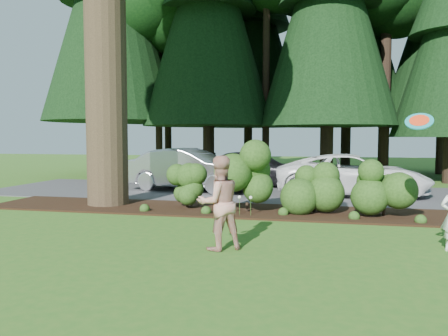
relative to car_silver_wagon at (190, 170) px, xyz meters
name	(u,v)px	position (x,y,z in m)	size (l,w,h in m)	color
ground	(232,238)	(3.19, -7.35, -0.85)	(80.00, 80.00, 0.00)	#2B611B
mulch_bed	(256,211)	(3.19, -4.10, -0.82)	(16.00, 2.50, 0.05)	black
driveway	(273,193)	(3.19, 0.15, -0.83)	(22.00, 6.00, 0.03)	#38383A
shrub_row	(283,184)	(3.96, -4.21, -0.04)	(6.53, 1.60, 1.61)	#1C3A11
lily_cluster	(240,198)	(2.89, -4.95, -0.35)	(0.69, 0.09, 0.57)	#1C3A11
tree_wall	(296,4)	(3.44, 9.03, 8.66)	(25.66, 12.15, 17.09)	black
car_silver_wagon	(190,170)	(0.00, 0.00, 0.00)	(1.73, 4.97, 1.64)	#AEAEB3
car_white_suv	(352,175)	(6.05, -0.11, -0.08)	(2.46, 5.33, 1.48)	white
car_dark_suv	(255,169)	(2.19, 2.45, -0.10)	(2.00, 4.93, 1.43)	black
adult	(219,203)	(3.15, -8.34, 0.03)	(0.85, 0.66, 1.76)	#AA3316
frisbee	(419,121)	(6.80, -7.17, 1.55)	(0.57, 0.43, 0.42)	teal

